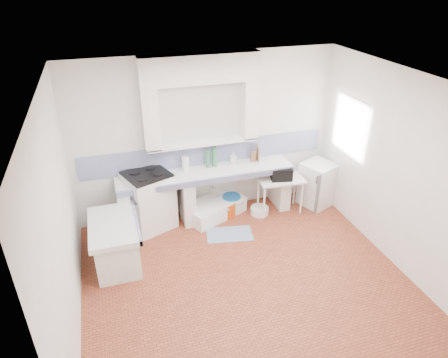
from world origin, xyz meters
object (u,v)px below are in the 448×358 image
object	(u,v)px
stove	(149,201)
side_table	(280,195)
fridge	(317,184)
sink	(214,209)

from	to	relation	value
stove	side_table	distance (m)	2.30
side_table	fridge	xyz separation A→B (m)	(0.77, 0.04, 0.08)
stove	sink	world-z (taller)	stove
stove	side_table	xyz separation A→B (m)	(2.28, -0.24, -0.16)
stove	fridge	world-z (taller)	stove
side_table	sink	bearing A→B (deg)	173.53
stove	side_table	size ratio (longest dim) A/B	1.23
side_table	fridge	size ratio (longest dim) A/B	0.97
fridge	stove	bearing A→B (deg)	153.70
sink	side_table	distance (m)	1.20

